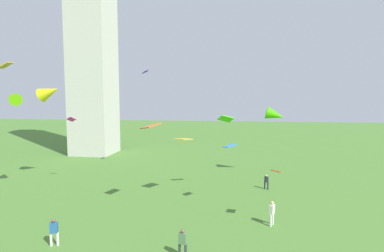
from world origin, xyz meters
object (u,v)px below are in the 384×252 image
kite_flying_2 (71,119)px  kite_flying_4 (183,139)px  person_2 (266,181)px  kite_flying_10 (230,146)px  kite_flying_6 (50,92)px  kite_flying_9 (151,126)px  kite_flying_8 (17,98)px  person_1 (183,241)px  kite_flying_3 (275,171)px  kite_flying_1 (5,65)px  kite_flying_0 (145,72)px  kite_flying_5 (226,119)px  person_0 (272,212)px  person_3 (54,230)px  kite_flying_7 (275,115)px

kite_flying_2 → kite_flying_4: 12.72m
kite_flying_2 → kite_flying_4: (12.45, -2.09, -1.60)m
person_2 → kite_flying_10: size_ratio=1.29×
kite_flying_6 → kite_flying_9: kite_flying_6 is taller
kite_flying_8 → kite_flying_9: size_ratio=1.16×
person_1 → kite_flying_10: (2.59, 8.19, 4.49)m
kite_flying_3 → kite_flying_10: 4.75m
person_1 → kite_flying_2: 19.94m
kite_flying_1 → kite_flying_9: bearing=-104.2°
kite_flying_4 → kite_flying_2: bearing=-75.9°
kite_flying_1 → kite_flying_9: size_ratio=0.85×
person_2 → kite_flying_0: (-14.43, 4.95, 11.94)m
kite_flying_1 → person_1: bearing=-128.9°
kite_flying_3 → kite_flying_9: kite_flying_9 is taller
person_1 → person_2: 15.66m
person_2 → kite_flying_0: bearing=-169.7°
kite_flying_5 → kite_flying_8: bearing=156.0°
person_1 → kite_flying_0: (-8.07, 19.26, 11.84)m
person_1 → kite_flying_0: size_ratio=1.41×
person_2 → kite_flying_1: bearing=-129.6°
person_0 → person_1: 7.85m
person_1 → kite_flying_1: bearing=-10.3°
kite_flying_3 → kite_flying_4: kite_flying_4 is taller
kite_flying_4 → kite_flying_5: bearing=134.6°
person_3 → kite_flying_8: size_ratio=0.82×
kite_flying_9 → kite_flying_10: size_ratio=1.55×
kite_flying_2 → kite_flying_4: bearing=-85.0°
kite_flying_1 → kite_flying_8: size_ratio=0.73×
person_1 → kite_flying_3: bearing=-130.0°
kite_flying_4 → kite_flying_9: 4.47m
kite_flying_8 → kite_flying_9: bearing=138.0°
kite_flying_9 → kite_flying_4: bearing=-0.9°
person_2 → kite_flying_2: (-20.56, -1.81, 6.39)m
kite_flying_0 → kite_flying_6: kite_flying_0 is taller
kite_flying_4 → kite_flying_5: kite_flying_5 is taller
kite_flying_2 → kite_flying_3: size_ratio=0.88×
kite_flying_3 → kite_flying_10: size_ratio=0.76×
person_2 → kite_flying_4: kite_flying_4 is taller
person_2 → kite_flying_3: bearing=-63.3°
person_3 → kite_flying_7: kite_flying_7 is taller
kite_flying_0 → kite_flying_7: 16.73m
kite_flying_2 → kite_flying_5: (16.35, -0.59, 0.23)m
kite_flying_5 → kite_flying_10: (0.45, -3.71, -2.03)m
kite_flying_1 → kite_flying_4: (14.11, 4.71, -6.51)m
kite_flying_1 → kite_flying_6: size_ratio=0.63×
kite_flying_2 → kite_flying_0: bearing=-27.6°
kite_flying_2 → kite_flying_6: bearing=91.1°
person_1 → kite_flying_9: 9.93m
kite_flying_1 → kite_flying_5: size_ratio=0.96×
person_2 → kite_flying_2: size_ratio=1.92×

